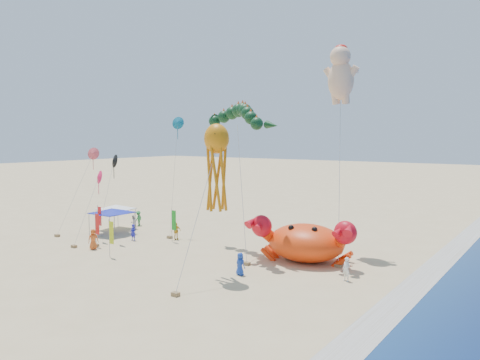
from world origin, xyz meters
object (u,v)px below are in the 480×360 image
(crab_inflatable, at_px, (305,241))
(octopus_kite, at_px, (217,161))
(dragon_kite, at_px, (236,120))
(canopy_blue, at_px, (112,211))
(canopy_white, at_px, (116,207))
(cherub_kite, at_px, (341,73))

(crab_inflatable, height_order, octopus_kite, octopus_kite)
(dragon_kite, relative_size, canopy_blue, 3.30)
(octopus_kite, height_order, canopy_blue, octopus_kite)
(canopy_blue, bearing_deg, canopy_white, 131.76)
(canopy_blue, bearing_deg, crab_inflatable, 5.51)
(cherub_kite, distance_m, canopy_blue, 26.42)
(crab_inflatable, xyz_separation_m, dragon_kite, (-6.88, -0.02, 9.86))
(octopus_kite, distance_m, canopy_white, 21.63)
(canopy_blue, distance_m, canopy_white, 2.66)
(octopus_kite, bearing_deg, crab_inflatable, 64.17)
(dragon_kite, bearing_deg, canopy_white, -179.85)
(dragon_kite, height_order, cherub_kite, cherub_kite)
(canopy_blue, xyz_separation_m, canopy_white, (-1.77, 1.98, -0.00))
(dragon_kite, height_order, canopy_white, dragon_kite)
(crab_inflatable, height_order, cherub_kite, cherub_kite)
(crab_inflatable, bearing_deg, dragon_kite, -179.81)
(crab_inflatable, xyz_separation_m, octopus_kite, (-3.44, -7.11, 6.68))
(octopus_kite, distance_m, canopy_blue, 19.43)
(cherub_kite, distance_m, canopy_white, 27.44)
(dragon_kite, xyz_separation_m, cherub_kite, (7.38, 5.25, 4.03))
(dragon_kite, distance_m, canopy_white, 18.52)
(canopy_blue, height_order, canopy_white, same)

